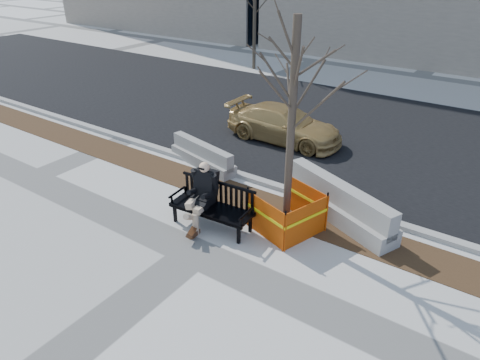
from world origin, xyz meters
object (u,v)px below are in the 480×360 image
(bench, at_px, (212,226))
(jersey_barrier_right, at_px, (337,217))
(seated_man, at_px, (204,222))
(jersey_barrier_left, at_px, (203,165))
(sedan, at_px, (283,140))
(tree_fence, at_px, (285,228))

(bench, height_order, jersey_barrier_right, bench)
(seated_man, distance_m, jersey_barrier_left, 3.19)
(sedan, distance_m, jersey_barrier_right, 5.06)
(sedan, bearing_deg, jersey_barrier_left, 161.48)
(seated_man, distance_m, jersey_barrier_right, 3.30)
(seated_man, distance_m, tree_fence, 1.98)
(tree_fence, xyz_separation_m, sedan, (-2.73, 4.71, 0.00))
(tree_fence, distance_m, jersey_barrier_right, 1.40)
(sedan, xyz_separation_m, jersey_barrier_right, (3.56, -3.59, 0.00))
(tree_fence, distance_m, sedan, 5.45)
(bench, height_order, seated_man, seated_man)
(sedan, height_order, jersey_barrier_left, sedan)
(seated_man, height_order, jersey_barrier_left, seated_man)
(bench, bearing_deg, seated_man, 168.55)
(bench, bearing_deg, tree_fence, 28.14)
(bench, xyz_separation_m, tree_fence, (1.48, 0.95, 0.00))
(jersey_barrier_left, relative_size, jersey_barrier_right, 0.77)
(jersey_barrier_right, bearing_deg, tree_fence, -102.87)
(tree_fence, xyz_separation_m, jersey_barrier_right, (0.83, 1.13, 0.00))
(seated_man, bearing_deg, bench, -11.45)
(tree_fence, bearing_deg, bench, -147.40)
(bench, relative_size, tree_fence, 0.40)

